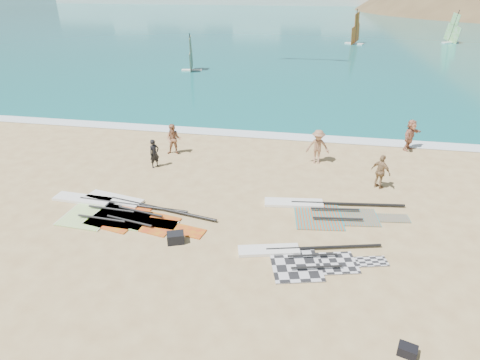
% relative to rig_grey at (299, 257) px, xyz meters
% --- Properties ---
extents(ground, '(300.00, 300.00, 0.00)m').
position_rel_rig_grey_xyz_m(ground, '(-2.47, -0.33, -0.05)').
color(ground, tan).
rests_on(ground, ground).
extents(sea, '(300.00, 240.00, 0.06)m').
position_rel_rig_grey_xyz_m(sea, '(-2.47, 131.67, -0.05)').
color(sea, '#0E625F').
rests_on(sea, ground).
extents(surf_line, '(300.00, 1.20, 0.04)m').
position_rel_rig_grey_xyz_m(surf_line, '(-2.47, 11.97, -0.05)').
color(surf_line, white).
rests_on(surf_line, ground).
extents(rig_grey, '(5.29, 2.72, 0.20)m').
position_rel_rig_grey_xyz_m(rig_grey, '(0.00, 0.00, 0.00)').
color(rig_grey, black).
rests_on(rig_grey, ground).
extents(rig_green, '(6.22, 2.61, 0.20)m').
position_rel_rig_grey_xyz_m(rig_green, '(-8.37, 1.82, 0.00)').
color(rig_green, '#81CF1F').
rests_on(rig_green, ground).
extents(rig_orange, '(6.01, 2.60, 0.20)m').
position_rel_rig_grey_xyz_m(rig_orange, '(0.82, 3.39, 0.00)').
color(rig_orange, '#D94C13').
rests_on(rig_orange, ground).
extents(rig_red, '(6.21, 3.03, 0.20)m').
position_rel_rig_grey_xyz_m(rig_red, '(-7.08, 1.91, 0.00)').
color(rig_red, red).
rests_on(rig_red, ground).
extents(gear_bag_near, '(0.74, 0.64, 0.39)m').
position_rel_rig_grey_xyz_m(gear_bag_near, '(-4.55, 0.13, 0.15)').
color(gear_bag_near, black).
rests_on(gear_bag_near, ground).
extents(gear_bag_far, '(0.55, 0.46, 0.28)m').
position_rel_rig_grey_xyz_m(gear_bag_far, '(2.94, -3.55, 0.09)').
color(gear_bag_far, black).
rests_on(gear_bag_far, ground).
extents(person_wetsuit, '(0.61, 0.65, 1.50)m').
position_rel_rig_grey_xyz_m(person_wetsuit, '(-7.72, 6.34, 0.70)').
color(person_wetsuit, black).
rests_on(person_wetsuit, ground).
extents(beachgoer_left, '(0.91, 0.75, 1.72)m').
position_rel_rig_grey_xyz_m(beachgoer_left, '(-7.31, 8.17, 0.81)').
color(beachgoer_left, '#A87150').
rests_on(beachgoer_left, ground).
extents(beachgoer_mid, '(1.21, 0.73, 1.83)m').
position_rel_rig_grey_xyz_m(beachgoer_mid, '(0.49, 8.37, 0.87)').
color(beachgoer_mid, '#95694D').
rests_on(beachgoer_mid, ground).
extents(beachgoer_back, '(1.00, 0.94, 1.66)m').
position_rel_rig_grey_xyz_m(beachgoer_back, '(3.37, 5.98, 0.78)').
color(beachgoer_back, '#99764F').
rests_on(beachgoer_back, ground).
extents(beachgoer_right, '(1.40, 1.64, 1.78)m').
position_rel_rig_grey_xyz_m(beachgoer_right, '(5.61, 11.17, 0.84)').
color(beachgoer_right, '#B87659').
rests_on(beachgoer_right, ground).
extents(windsurfer_left, '(2.19, 2.56, 3.86)m').
position_rel_rig_grey_xyz_m(windsurfer_left, '(-12.78, 30.02, 1.12)').
color(windsurfer_left, white).
rests_on(windsurfer_left, ground).
extents(windsurfer_centre, '(2.79, 3.04, 4.96)m').
position_rel_rig_grey_xyz_m(windsurfer_centre, '(5.56, 53.01, 1.35)').
color(windsurfer_centre, white).
rests_on(windsurfer_centre, ground).
extents(windsurfer_right, '(2.66, 2.87, 4.73)m').
position_rel_rig_grey_xyz_m(windsurfer_right, '(20.01, 56.86, 1.31)').
color(windsurfer_right, white).
rests_on(windsurfer_right, ground).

